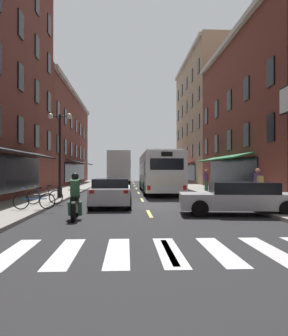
# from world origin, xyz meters

# --- Properties ---
(ground_plane) EXTENTS (34.80, 80.00, 0.10)m
(ground_plane) POSITION_xyz_m (0.00, 0.00, -0.05)
(ground_plane) COLOR #28282B
(lane_centre_dashes) EXTENTS (0.14, 73.90, 0.01)m
(lane_centre_dashes) POSITION_xyz_m (0.00, -0.25, 0.00)
(lane_centre_dashes) COLOR #DBCC4C
(lane_centre_dashes) RESTS_ON ground
(crosswalk_near) EXTENTS (7.10, 2.80, 0.01)m
(crosswalk_near) POSITION_xyz_m (0.00, -10.00, 0.00)
(crosswalk_near) COLOR silver
(crosswalk_near) RESTS_ON ground
(sidewalk_left) EXTENTS (3.00, 80.00, 0.14)m
(sidewalk_left) POSITION_xyz_m (-5.90, 0.00, 0.07)
(sidewalk_left) COLOR gray
(sidewalk_left) RESTS_ON ground
(sidewalk_right) EXTENTS (3.00, 80.00, 0.14)m
(sidewalk_right) POSITION_xyz_m (5.90, 0.00, 0.07)
(sidewalk_right) COLOR gray
(sidewalk_right) RESTS_ON ground
(transit_bus) EXTENTS (2.70, 12.53, 3.10)m
(transit_bus) POSITION_xyz_m (1.55, 9.72, 1.63)
(transit_bus) COLOR white
(transit_bus) RESTS_ON ground
(box_truck) EXTENTS (2.58, 8.35, 3.79)m
(box_truck) POSITION_xyz_m (-1.78, 21.18, 1.97)
(box_truck) COLOR #B21E19
(box_truck) RESTS_ON ground
(sedan_near) EXTENTS (2.00, 4.29, 1.32)m
(sedan_near) POSITION_xyz_m (-2.03, 31.26, 0.68)
(sedan_near) COLOR silver
(sedan_near) RESTS_ON ground
(sedan_mid) EXTENTS (1.94, 4.65, 1.36)m
(sedan_mid) POSITION_xyz_m (-1.66, -0.59, 0.70)
(sedan_mid) COLOR silver
(sedan_mid) RESTS_ON ground
(sedan_far) EXTENTS (4.76, 2.33, 1.28)m
(sedan_far) POSITION_xyz_m (3.54, -4.01, 0.66)
(sedan_far) COLOR silver
(sedan_far) RESTS_ON ground
(motorcycle_rider) EXTENTS (0.62, 2.07, 1.66)m
(motorcycle_rider) POSITION_xyz_m (-2.76, -4.96, 0.71)
(motorcycle_rider) COLOR black
(motorcycle_rider) RESTS_ON ground
(bicycle_near) EXTENTS (1.71, 0.48, 0.91)m
(bicycle_near) POSITION_xyz_m (-4.82, -0.77, 0.50)
(bicycle_near) COLOR black
(bicycle_near) RESTS_ON sidewalk_left
(bicycle_mid) EXTENTS (1.71, 0.48, 0.91)m
(bicycle_mid) POSITION_xyz_m (-4.73, -2.95, 0.50)
(bicycle_mid) COLOR black
(bicycle_mid) RESTS_ON sidewalk_left
(pedestrian_near) EXTENTS (0.36, 0.51, 1.72)m
(pedestrian_near) POSITION_xyz_m (5.28, -1.42, 1.05)
(pedestrian_near) COLOR black
(pedestrian_near) RESTS_ON sidewalk_right
(pedestrian_mid) EXTENTS (0.36, 0.36, 1.68)m
(pedestrian_mid) POSITION_xyz_m (5.42, 9.77, 1.00)
(pedestrian_mid) COLOR #33663F
(pedestrian_mid) RESTS_ON sidewalk_right
(street_lamp_twin) EXTENTS (1.42, 0.32, 5.00)m
(street_lamp_twin) POSITION_xyz_m (-4.89, 3.26, 2.92)
(street_lamp_twin) COLOR black
(street_lamp_twin) RESTS_ON sidewalk_left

